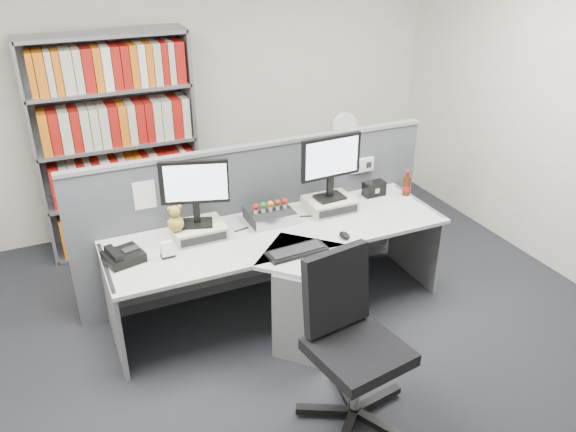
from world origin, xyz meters
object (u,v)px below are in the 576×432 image
desk_phone (123,256)px  desk_calendar (167,250)px  shelving_unit (117,148)px  office_chair (350,337)px  desk (291,274)px  desktop_pc (270,215)px  cola_bottle (407,186)px  desk_fan (343,130)px  speaker (374,189)px  keyboard (297,251)px  monitor_right (331,162)px  monitor_left (195,187)px  filing_cabinet (341,190)px  mouse (344,235)px

desk_phone → desk_calendar: size_ratio=2.48×
shelving_unit → office_chair: shelving_unit is taller
desk → office_chair: bearing=-92.8°
desktop_pc → cola_bottle: (1.25, -0.04, 0.04)m
cola_bottle → desk_fan: size_ratio=0.47×
speaker → cola_bottle: (0.26, -0.11, 0.02)m
keyboard → desk_phone: (-1.14, 0.39, 0.03)m
monitor_right → cola_bottle: size_ratio=2.35×
monitor_left → desktop_pc: (0.58, 0.02, -0.35)m
monitor_right → office_chair: size_ratio=0.49×
monitor_right → desk_calendar: bearing=-171.8°
desk → keyboard: bearing=-97.6°
desk → monitor_left: size_ratio=5.19×
shelving_unit → desk_fan: 2.15m
cola_bottle → office_chair: size_ratio=0.21×
filing_cabinet → shelving_unit: bearing=167.9°
desk → speaker: (0.99, 0.47, 0.33)m
desk_calendar → cola_bottle: cola_bottle is taller
desk_fan → desk_calendar: bearing=-149.5°
keyboard → desk_calendar: bearing=159.0°
cola_bottle → desk_fan: 1.05m
desk_calendar → speaker: 1.88m
desktop_pc → desk_fan: bearing=39.7°
mouse → office_chair: office_chair is taller
keyboard → desk_fan: desk_fan is taller
speaker → office_chair: office_chair is taller
keyboard → filing_cabinet: bearing=51.6°
desk → cola_bottle: bearing=16.4°
desk → monitor_left: monitor_left is taller
monitor_left → shelving_unit: shelving_unit is taller
desk → desktop_pc: desktop_pc is taller
desk → keyboard: keyboard is taller
desk → desk_calendar: size_ratio=22.06×
cola_bottle → desk_fan: (-0.05, 1.03, 0.19)m
speaker → shelving_unit: size_ratio=0.09×
office_chair → speaker: bearing=53.9°
desk_phone → filing_cabinet: bearing=25.9°
monitor_right → cola_bottle: 0.80m
monitor_left → cola_bottle: size_ratio=2.24×
speaker → shelving_unit: bearing=144.0°
speaker → filing_cabinet: (0.21, 0.93, -0.43)m
desk → filing_cabinet: (1.20, 1.40, -0.11)m
desk_phone → shelving_unit: bearing=80.9°
desk_phone → desk_fan: 2.63m
monitor_left → office_chair: size_ratio=0.46×
filing_cabinet → office_chair: office_chair is taller
keyboard → shelving_unit: size_ratio=0.22×
monitor_right → speaker: bearing=10.8°
desk → desk_calendar: desk_calendar is taller
desk_phone → filing_cabinet: 2.65m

